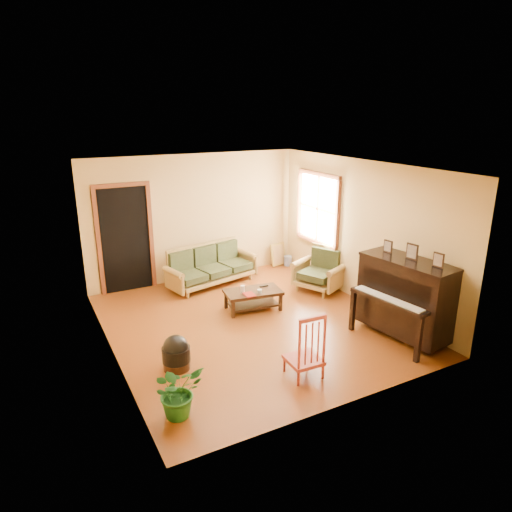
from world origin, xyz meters
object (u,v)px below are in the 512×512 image
ceramic_crock (288,261)px  potted_plant (178,391)px  sofa (212,266)px  piano (405,299)px  red_chair (304,344)px  footstool (176,356)px  coffee_table (253,300)px  armchair (318,270)px

ceramic_crock → potted_plant: potted_plant is taller
sofa → piano: 3.92m
potted_plant → red_chair: bearing=0.8°
piano → potted_plant: size_ratio=2.23×
footstool → red_chair: size_ratio=0.42×
ceramic_crock → potted_plant: bearing=-134.8°
ceramic_crock → piano: bearing=-93.5°
coffee_table → piano: 2.61m
piano → footstool: (-3.45, 0.76, -0.45)m
sofa → piano: size_ratio=1.31×
armchair → potted_plant: armchair is taller
piano → ceramic_crock: piano is taller
armchair → ceramic_crock: bearing=55.5°
sofa → coffee_table: bearing=-96.9°
red_chair → armchair: bearing=53.5°
piano → footstool: 3.56m
footstool → ceramic_crock: footstool is taller
piano → red_chair: size_ratio=1.54×
red_chair → potted_plant: (-1.76, -0.03, -0.15)m
coffee_table → red_chair: red_chair is taller
sofa → red_chair: red_chair is taller
red_chair → piano: bearing=8.2°
armchair → footstool: size_ratio=2.19×
ceramic_crock → coffee_table: bearing=-135.9°
armchair → sofa: bearing=118.6°
footstool → ceramic_crock: size_ratio=1.75×
sofa → footstool: 3.23m
footstool → piano: bearing=-12.4°
ceramic_crock → potted_plant: size_ratio=0.34×
sofa → armchair: armchair is taller
sofa → red_chair: (-0.23, -3.70, 0.07)m
ceramic_crock → potted_plant: 5.66m
potted_plant → sofa: bearing=61.9°
piano → red_chair: piano is taller
armchair → ceramic_crock: size_ratio=3.83×
potted_plant → ceramic_crock: bearing=45.2°
sofa → potted_plant: size_ratio=2.91×
sofa → ceramic_crock: bearing=-4.7°
potted_plant → footstool: bearing=73.0°
coffee_table → armchair: (1.56, 0.21, 0.25)m
coffee_table → armchair: armchair is taller
piano → potted_plant: piano is taller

